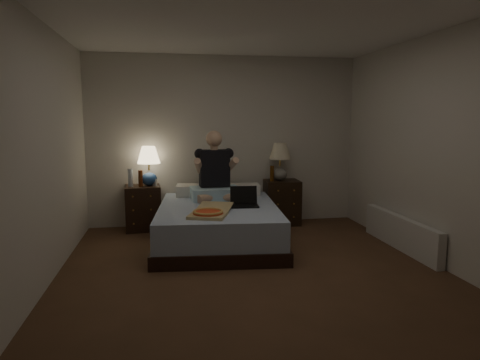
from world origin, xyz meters
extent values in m
cube|color=brown|center=(0.00, 0.00, 0.00)|extent=(4.00, 4.50, 0.00)
cube|color=white|center=(0.00, 0.00, 2.50)|extent=(4.00, 4.50, 0.00)
cube|color=silver|center=(0.00, 2.25, 1.25)|extent=(4.00, 0.00, 2.50)
cube|color=silver|center=(0.00, -2.25, 1.25)|extent=(4.00, 0.00, 2.50)
cube|color=silver|center=(-2.00, 0.00, 1.25)|extent=(0.00, 4.50, 2.50)
cube|color=silver|center=(2.00, 0.00, 1.25)|extent=(0.00, 4.50, 2.50)
cube|color=#5273A4|center=(-0.23, 1.18, 0.24)|extent=(1.64, 2.08, 0.49)
cube|color=black|center=(-1.21, 2.05, 0.32)|extent=(0.52, 0.47, 0.63)
cube|color=black|center=(0.84, 2.05, 0.33)|extent=(0.53, 0.48, 0.66)
cylinder|color=silver|center=(-1.37, 2.01, 0.76)|extent=(0.07, 0.07, 0.25)
cylinder|color=#B2B1AD|center=(-1.04, 2.02, 0.68)|extent=(0.07, 0.07, 0.10)
cylinder|color=#50220B|center=(-1.23, 1.98, 0.75)|extent=(0.06, 0.06, 0.23)
cylinder|color=#512D0B|center=(0.67, 2.00, 0.78)|extent=(0.06, 0.06, 0.23)
cube|color=silver|center=(1.93, 0.56, 0.20)|extent=(0.10, 1.60, 0.40)
camera|label=1|loc=(-0.88, -4.10, 1.58)|focal=32.00mm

